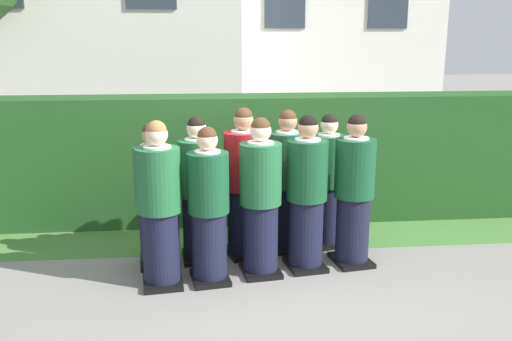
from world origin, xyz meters
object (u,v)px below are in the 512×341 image
Objects in this scene: student_front_row_4 at (354,194)px; student_rear_row_0 at (154,199)px; student_front_row_0 at (160,209)px; student_rear_row_4 at (327,184)px; student_front_row_1 at (209,209)px; student_front_row_2 at (261,201)px; student_in_red_blazer at (244,186)px; student_rear_row_1 at (198,193)px; student_front_row_3 at (306,197)px; student_rear_row_3 at (287,184)px.

student_front_row_4 reaches higher than student_rear_row_0.
student_rear_row_4 is at bearing 26.14° from student_front_row_0.
student_front_row_0 is at bearing -79.57° from student_rear_row_0.
student_front_row_0 is 0.48m from student_front_row_1.
student_front_row_0 is 1.03m from student_front_row_2.
student_front_row_2 is 0.55m from student_in_red_blazer.
student_front_row_0 reaches higher than student_front_row_2.
student_rear_row_0 is at bearing -168.40° from student_rear_row_4.
student_rear_row_0 is 0.93× the size of student_in_red_blazer.
student_front_row_0 is 1.03× the size of student_rear_row_1.
student_front_row_3 is 0.76m from student_in_red_blazer.
student_front_row_1 is 1.21m from student_rear_row_3.
student_rear_row_3 is 0.51m from student_rear_row_4.
student_rear_row_1 is at bearing 100.71° from student_front_row_1.
student_in_red_blazer reaches higher than student_front_row_3.
student_front_row_0 reaches higher than student_front_row_3.
student_front_row_4 is at bearing -9.19° from student_rear_row_1.
student_rear_row_1 is 1.55m from student_rear_row_4.
student_rear_row_0 is 0.99× the size of student_rear_row_4.
student_in_red_blazer reaches higher than student_rear_row_4.
student_front_row_1 is at bearing -121.16° from student_in_red_blazer.
student_front_row_0 is 1.01× the size of student_front_row_4.
student_front_row_4 is 0.82m from student_rear_row_3.
student_front_row_3 is (1.51, 0.28, -0.00)m from student_front_row_0.
student_front_row_4 reaches higher than student_rear_row_3.
student_in_red_blazer is at bearing 38.61° from student_front_row_0.
student_front_row_2 is at bearing -17.18° from student_rear_row_0.
student_in_red_blazer is at bearing 145.74° from student_front_row_3.
student_rear_row_0 is 2.03m from student_rear_row_4.
student_rear_row_1 is (0.37, 0.61, -0.03)m from student_front_row_0.
student_front_row_0 reaches higher than student_rear_row_4.
student_front_row_1 is (0.48, 0.04, -0.04)m from student_front_row_0.
student_rear_row_1 is 0.98× the size of student_rear_row_3.
student_rear_row_3 is 1.04× the size of student_rear_row_4.
student_rear_row_4 is (0.37, 0.65, -0.04)m from student_front_row_3.
student_front_row_3 is at bearing -8.62° from student_rear_row_0.
student_rear_row_0 is 0.95× the size of student_rear_row_3.
student_front_row_4 is at bearing 9.51° from student_front_row_0.
student_rear_row_4 is (0.50, 0.09, -0.03)m from student_rear_row_3.
student_front_row_3 is at bearing -16.48° from student_rear_row_1.
student_front_row_1 reaches higher than student_rear_row_4.
student_front_row_1 is at bearing -79.29° from student_rear_row_1.
student_front_row_2 is 0.98× the size of student_in_red_blazer.
student_in_red_blazer is (-0.13, 0.53, 0.02)m from student_front_row_2.
student_front_row_4 reaches higher than student_front_row_1.
student_rear_row_1 is at bearing 163.52° from student_front_row_3.
student_front_row_2 is at bearing -168.73° from student_front_row_3.
student_front_row_1 is 0.96× the size of student_front_row_2.
student_front_row_3 is 1.19m from student_rear_row_1.
student_rear_row_0 is at bearing 175.28° from student_front_row_4.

